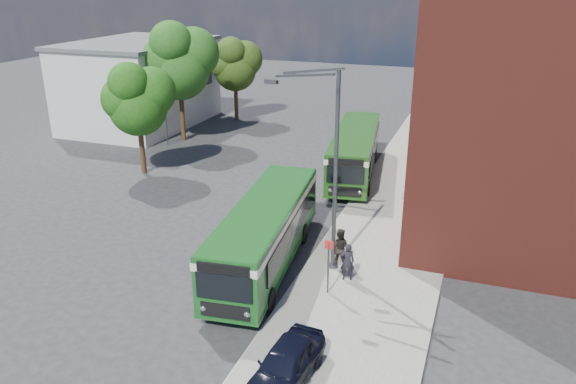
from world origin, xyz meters
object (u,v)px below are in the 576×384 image
at_px(street_lamp, 327,169).
at_px(bus_rear, 355,149).
at_px(parked_car, 286,364).
at_px(bus_front, 265,229).

height_order(street_lamp, bus_rear, street_lamp).
xyz_separation_m(bus_rear, parked_car, (2.85, -20.98, -1.02)).
relative_size(street_lamp, bus_rear, 0.77).
xyz_separation_m(street_lamp, bus_front, (-2.66, -0.61, -2.96)).
distance_m(bus_front, bus_rear, 13.68).
bearing_deg(bus_rear, street_lamp, -81.99).
xyz_separation_m(bus_front, bus_rear, (0.82, 13.65, 0.00)).
xyz_separation_m(street_lamp, parked_car, (1.02, -7.94, -3.98)).
height_order(street_lamp, parked_car, street_lamp).
distance_m(street_lamp, parked_car, 8.94).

